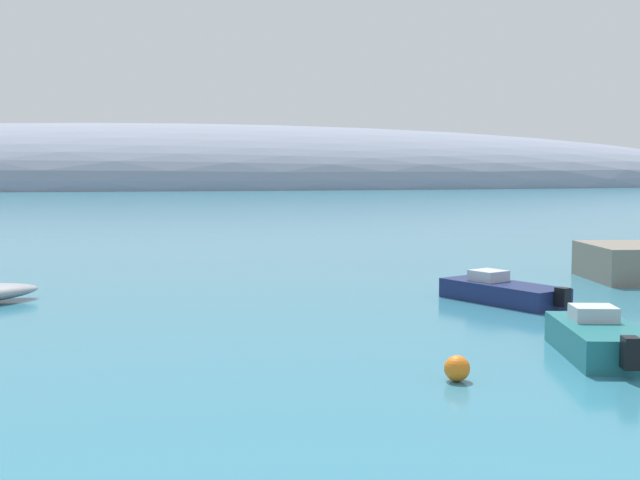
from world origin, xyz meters
TOP-DOWN VIEW (x-y plane):
  - distant_ridge at (-5.91, 200.47)m, footprint 329.29×69.33m
  - motorboat_teal_foreground at (6.57, 14.59)m, footprint 2.76×4.77m
  - motorboat_navy_alongside_breakwater at (7.56, 23.25)m, footprint 3.70×5.23m
  - mooring_buoy_orange at (2.02, 12.92)m, footprint 0.61×0.61m

SIDE VIEW (x-z plane):
  - distant_ridge at x=-5.91m, z-range -15.40..15.40m
  - mooring_buoy_orange at x=2.02m, z-range 0.00..0.61m
  - motorboat_navy_alongside_breakwater at x=7.56m, z-range -0.16..0.97m
  - motorboat_teal_foreground at x=6.57m, z-range -0.16..1.09m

